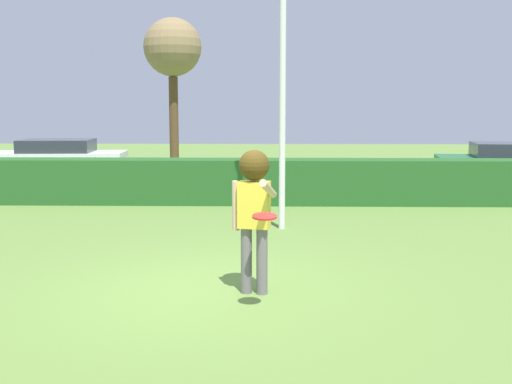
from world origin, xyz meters
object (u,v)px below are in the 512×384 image
object	(u,v)px
parked_car_green	(512,162)
bare_elm_tree	(173,50)
parked_car_white	(58,157)
frisbee	(265,216)
person	(254,200)
lamppost	(283,31)

from	to	relation	value
parked_car_green	bare_elm_tree	world-z (taller)	bare_elm_tree
parked_car_white	frisbee	bearing A→B (deg)	-62.96
person	parked_car_white	world-z (taller)	person
frisbee	lamppost	distance (m)	5.69
person	parked_car_white	size ratio (longest dim) A/B	0.42
lamppost	bare_elm_tree	distance (m)	9.11
lamppost	bare_elm_tree	bearing A→B (deg)	111.39
parked_car_white	bare_elm_tree	world-z (taller)	bare_elm_tree
frisbee	parked_car_green	size ratio (longest dim) A/B	0.06
frisbee	lamppost	world-z (taller)	lamppost
frisbee	parked_car_white	world-z (taller)	parked_car_white
lamppost	parked_car_green	bearing A→B (deg)	43.97
person	parked_car_green	world-z (taller)	person
person	parked_car_green	distance (m)	12.94
person	bare_elm_tree	size ratio (longest dim) A/B	0.36
person	frisbee	xyz separation A→B (m)	(0.14, -0.84, -0.05)
lamppost	parked_car_white	size ratio (longest dim) A/B	1.56
parked_car_white	bare_elm_tree	size ratio (longest dim) A/B	0.85
frisbee	lamppost	xyz separation A→B (m)	(0.28, 5.07, 2.56)
person	frisbee	size ratio (longest dim) A/B	6.45
frisbee	parked_car_white	bearing A→B (deg)	117.04
person	bare_elm_tree	distance (m)	13.34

